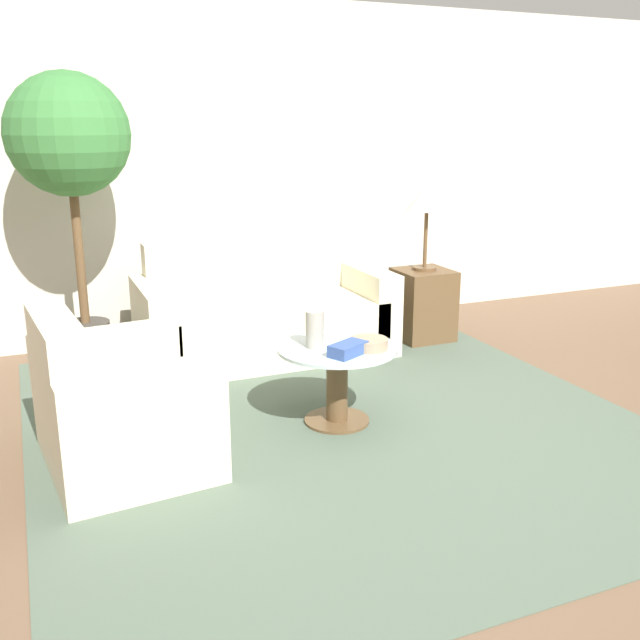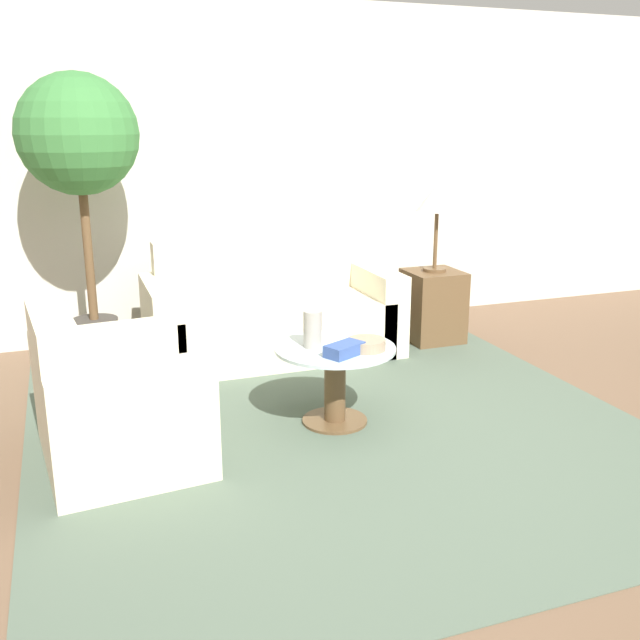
{
  "view_description": "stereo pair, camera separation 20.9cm",
  "coord_description": "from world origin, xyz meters",
  "px_view_note": "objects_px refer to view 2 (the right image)",
  "views": [
    {
      "loc": [
        -1.68,
        -2.69,
        1.69
      ],
      "look_at": [
        -0.1,
        1.03,
        0.55
      ],
      "focal_mm": 40.0,
      "sensor_mm": 36.0,
      "label": 1
    },
    {
      "loc": [
        -1.48,
        -2.77,
        1.69
      ],
      "look_at": [
        -0.1,
        1.03,
        0.55
      ],
      "focal_mm": 40.0,
      "sensor_mm": 36.0,
      "label": 2
    }
  ],
  "objects_px": {
    "armchair": "(109,409)",
    "coffee_table": "(335,374)",
    "bowl": "(366,344)",
    "book_stack": "(344,350)",
    "table_lamp": "(437,201)",
    "potted_plant": "(79,151)",
    "vase": "(313,329)",
    "sofa_main": "(271,316)"
  },
  "relations": [
    {
      "from": "armchair",
      "to": "coffee_table",
      "type": "height_order",
      "value": "armchair"
    },
    {
      "from": "sofa_main",
      "to": "armchair",
      "type": "height_order",
      "value": "sofa_main"
    },
    {
      "from": "armchair",
      "to": "coffee_table",
      "type": "relative_size",
      "value": 1.46
    },
    {
      "from": "vase",
      "to": "book_stack",
      "type": "xyz_separation_m",
      "value": [
        0.11,
        -0.2,
        -0.07
      ]
    },
    {
      "from": "sofa_main",
      "to": "bowl",
      "type": "distance_m",
      "value": 1.5
    },
    {
      "from": "armchair",
      "to": "book_stack",
      "type": "xyz_separation_m",
      "value": [
        1.24,
        -0.11,
        0.21
      ]
    },
    {
      "from": "table_lamp",
      "to": "book_stack",
      "type": "relative_size",
      "value": 2.71
    },
    {
      "from": "coffee_table",
      "to": "book_stack",
      "type": "xyz_separation_m",
      "value": [
        -0.01,
        -0.16,
        0.2
      ]
    },
    {
      "from": "armchair",
      "to": "vase",
      "type": "relative_size",
      "value": 4.76
    },
    {
      "from": "vase",
      "to": "bowl",
      "type": "bearing_deg",
      "value": -28.79
    },
    {
      "from": "sofa_main",
      "to": "vase",
      "type": "distance_m",
      "value": 1.37
    },
    {
      "from": "potted_plant",
      "to": "bowl",
      "type": "height_order",
      "value": "potted_plant"
    },
    {
      "from": "coffee_table",
      "to": "book_stack",
      "type": "relative_size",
      "value": 2.75
    },
    {
      "from": "bowl",
      "to": "armchair",
      "type": "bearing_deg",
      "value": 177.71
    },
    {
      "from": "bowl",
      "to": "book_stack",
      "type": "xyz_separation_m",
      "value": [
        -0.15,
        -0.06,
        0.0
      ]
    },
    {
      "from": "vase",
      "to": "coffee_table",
      "type": "bearing_deg",
      "value": -19.31
    },
    {
      "from": "table_lamp",
      "to": "potted_plant",
      "type": "height_order",
      "value": "potted_plant"
    },
    {
      "from": "armchair",
      "to": "bowl",
      "type": "relative_size",
      "value": 4.62
    },
    {
      "from": "sofa_main",
      "to": "bowl",
      "type": "xyz_separation_m",
      "value": [
        0.13,
        -1.48,
        0.21
      ]
    },
    {
      "from": "sofa_main",
      "to": "armchair",
      "type": "xyz_separation_m",
      "value": [
        -1.26,
        -1.42,
        0.0
      ]
    },
    {
      "from": "bowl",
      "to": "table_lamp",
      "type": "bearing_deg",
      "value": 49.15
    },
    {
      "from": "sofa_main",
      "to": "armchair",
      "type": "bearing_deg",
      "value": -131.58
    },
    {
      "from": "potted_plant",
      "to": "vase",
      "type": "height_order",
      "value": "potted_plant"
    },
    {
      "from": "potted_plant",
      "to": "vase",
      "type": "distance_m",
      "value": 2.01
    },
    {
      "from": "vase",
      "to": "bowl",
      "type": "xyz_separation_m",
      "value": [
        0.26,
        -0.15,
        -0.08
      ]
    },
    {
      "from": "coffee_table",
      "to": "bowl",
      "type": "distance_m",
      "value": 0.26
    },
    {
      "from": "sofa_main",
      "to": "book_stack",
      "type": "bearing_deg",
      "value": -90.92
    },
    {
      "from": "sofa_main",
      "to": "table_lamp",
      "type": "xyz_separation_m",
      "value": [
        1.28,
        -0.14,
        0.82
      ]
    },
    {
      "from": "armchair",
      "to": "coffee_table",
      "type": "distance_m",
      "value": 1.25
    },
    {
      "from": "table_lamp",
      "to": "vase",
      "type": "bearing_deg",
      "value": -140.0
    },
    {
      "from": "bowl",
      "to": "potted_plant",
      "type": "bearing_deg",
      "value": 131.76
    },
    {
      "from": "potted_plant",
      "to": "vase",
      "type": "xyz_separation_m",
      "value": [
        1.11,
        -1.4,
        -0.93
      ]
    },
    {
      "from": "coffee_table",
      "to": "armchair",
      "type": "bearing_deg",
      "value": -177.8
    },
    {
      "from": "coffee_table",
      "to": "vase",
      "type": "height_order",
      "value": "vase"
    },
    {
      "from": "armchair",
      "to": "book_stack",
      "type": "distance_m",
      "value": 1.26
    },
    {
      "from": "coffee_table",
      "to": "potted_plant",
      "type": "relative_size",
      "value": 0.34
    },
    {
      "from": "table_lamp",
      "to": "bowl",
      "type": "height_order",
      "value": "table_lamp"
    },
    {
      "from": "potted_plant",
      "to": "book_stack",
      "type": "height_order",
      "value": "potted_plant"
    },
    {
      "from": "table_lamp",
      "to": "bowl",
      "type": "relative_size",
      "value": 3.12
    },
    {
      "from": "coffee_table",
      "to": "bowl",
      "type": "relative_size",
      "value": 3.17
    },
    {
      "from": "potted_plant",
      "to": "armchair",
      "type": "bearing_deg",
      "value": -90.46
    },
    {
      "from": "armchair",
      "to": "potted_plant",
      "type": "bearing_deg",
      "value": -6.23
    }
  ]
}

